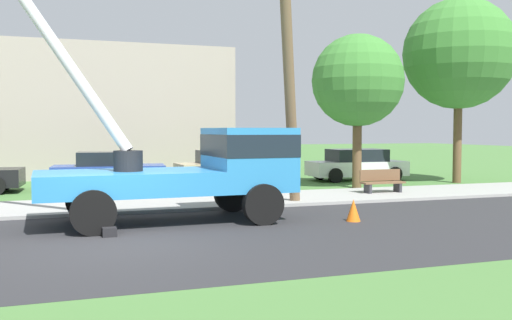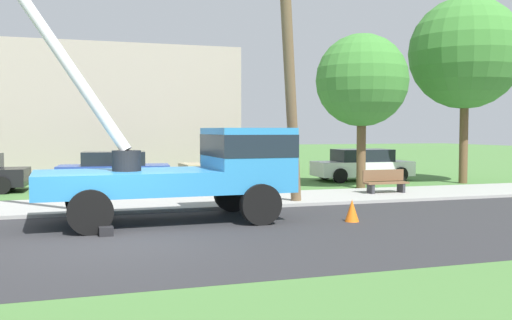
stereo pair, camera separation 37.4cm
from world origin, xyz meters
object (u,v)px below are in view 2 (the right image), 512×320
at_px(utility_truck, 198,165).
at_px(parked_sedan_blue, 114,169).
at_px(park_bench, 385,182).
at_px(leaning_utility_pole, 288,52).
at_px(roadside_tree_far, 362,81).
at_px(parked_sedan_tan, 233,167).
at_px(traffic_cone_ahead, 352,211).
at_px(parked_sedan_white, 362,165).
at_px(roadside_tree_near, 465,53).

distance_m(utility_truck, parked_sedan_blue, 9.70).
bearing_deg(park_bench, utility_truck, -155.54).
xyz_separation_m(leaning_utility_pole, roadside_tree_far, (4.77, 4.40, -0.34)).
relative_size(parked_sedan_tan, roadside_tree_far, 0.74).
xyz_separation_m(parked_sedan_tan, roadside_tree_far, (4.23, -3.71, 3.50)).
height_order(parked_sedan_blue, parked_sedan_tan, same).
xyz_separation_m(traffic_cone_ahead, park_bench, (3.77, 4.79, 0.18)).
relative_size(leaning_utility_pole, parked_sedan_white, 1.97).
height_order(traffic_cone_ahead, roadside_tree_far, roadside_tree_far).
bearing_deg(parked_sedan_tan, roadside_tree_far, -41.30).
distance_m(parked_sedan_blue, parked_sedan_white, 10.94).
xyz_separation_m(parked_sedan_white, park_bench, (-2.10, -5.58, -0.25)).
height_order(parked_sedan_blue, parked_sedan_white, same).
xyz_separation_m(parked_sedan_white, roadside_tree_far, (-1.70, -3.06, 3.50)).
distance_m(leaning_utility_pole, park_bench, 6.27).
relative_size(utility_truck, roadside_tree_far, 1.13).
relative_size(traffic_cone_ahead, parked_sedan_blue, 0.12).
bearing_deg(parked_sedan_white, park_bench, -110.65).
xyz_separation_m(traffic_cone_ahead, parked_sedan_tan, (-0.05, 11.03, 0.43)).
bearing_deg(utility_truck, leaning_utility_pole, 26.12).
bearing_deg(parked_sedan_white, leaning_utility_pole, -130.91).
relative_size(utility_truck, traffic_cone_ahead, 12.18).
bearing_deg(utility_truck, roadside_tree_near, 26.32).
bearing_deg(park_bench, traffic_cone_ahead, -128.16).
distance_m(parked_sedan_tan, parked_sedan_white, 5.96).
distance_m(parked_sedan_tan, roadside_tree_far, 6.63).
distance_m(utility_truck, roadside_tree_far, 10.15).
distance_m(utility_truck, parked_sedan_tan, 10.25).
bearing_deg(traffic_cone_ahead, parked_sedan_tan, 90.27).
bearing_deg(parked_sedan_blue, park_bench, -35.18).
relative_size(utility_truck, parked_sedan_blue, 1.50).
height_order(roadside_tree_near, roadside_tree_far, roadside_tree_near).
distance_m(leaning_utility_pole, parked_sedan_tan, 9.00).
bearing_deg(roadside_tree_near, roadside_tree_far, -173.99).
xyz_separation_m(leaning_utility_pole, parked_sedan_tan, (0.54, 8.11, -3.84)).
distance_m(utility_truck, parked_sedan_white, 13.05).
bearing_deg(leaning_utility_pole, utility_truck, -153.88).
distance_m(parked_sedan_blue, roadside_tree_far, 10.53).
relative_size(parked_sedan_blue, park_bench, 2.85).
distance_m(parked_sedan_tan, roadside_tree_near, 11.08).
xyz_separation_m(parked_sedan_white, roadside_tree_near, (3.52, -2.51, 4.85)).
xyz_separation_m(parked_sedan_tan, parked_sedan_white, (5.92, -0.65, 0.00)).
relative_size(traffic_cone_ahead, park_bench, 0.35).
bearing_deg(roadside_tree_far, utility_truck, -142.93).
bearing_deg(roadside_tree_near, utility_truck, -153.68).
height_order(leaning_utility_pole, traffic_cone_ahead, leaning_utility_pole).
bearing_deg(roadside_tree_far, park_bench, -99.18).
relative_size(park_bench, roadside_tree_far, 0.26).
relative_size(leaning_utility_pole, park_bench, 5.54).
relative_size(park_bench, roadside_tree_near, 0.20).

